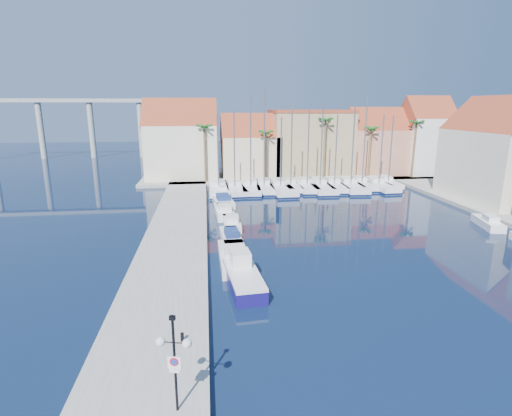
% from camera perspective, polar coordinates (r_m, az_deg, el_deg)
% --- Properties ---
extents(ground, '(260.00, 260.00, 0.00)m').
position_cam_1_polar(ground, '(27.32, 6.19, -13.14)').
color(ground, black).
rests_on(ground, ground).
extents(quay_west, '(6.00, 77.00, 0.50)m').
position_cam_1_polar(quay_west, '(39.17, -11.43, -4.30)').
color(quay_west, gray).
rests_on(quay_west, ground).
extents(shore_north, '(54.00, 16.00, 0.50)m').
position_cam_1_polar(shore_north, '(74.31, 5.29, 4.70)').
color(shore_north, gray).
rests_on(shore_north, ground).
extents(lamp_post, '(1.43, 0.64, 4.29)m').
position_cam_1_polar(lamp_post, '(16.88, -11.64, -19.17)').
color(lamp_post, black).
rests_on(lamp_post, quay_west).
extents(bollard, '(0.19, 0.19, 0.47)m').
position_cam_1_polar(bollard, '(22.46, -10.49, -17.68)').
color(bollard, black).
rests_on(bollard, quay_west).
extents(fishing_boat, '(2.68, 6.55, 2.24)m').
position_cam_1_polar(fishing_boat, '(29.07, -1.86, -9.67)').
color(fishing_boat, '#150F5A').
rests_on(fishing_boat, ground).
extents(motorboat_west_0, '(2.41, 7.22, 1.40)m').
position_cam_1_polar(motorboat_west_0, '(33.18, -3.19, -7.00)').
color(motorboat_west_0, white).
rests_on(motorboat_west_0, ground).
extents(motorboat_west_1, '(2.03, 5.51, 1.40)m').
position_cam_1_polar(motorboat_west_1, '(38.09, -3.60, -4.16)').
color(motorboat_west_1, white).
rests_on(motorboat_west_1, ground).
extents(motorboat_west_2, '(1.73, 5.37, 1.40)m').
position_cam_1_polar(motorboat_west_2, '(42.70, -3.48, -2.11)').
color(motorboat_west_2, white).
rests_on(motorboat_west_2, ground).
extents(motorboat_west_3, '(2.32, 6.43, 1.40)m').
position_cam_1_polar(motorboat_west_3, '(47.45, -4.55, -0.45)').
color(motorboat_west_3, white).
rests_on(motorboat_west_3, ground).
extents(motorboat_west_4, '(3.00, 7.41, 1.40)m').
position_cam_1_polar(motorboat_west_4, '(53.09, -4.81, 1.13)').
color(motorboat_west_4, white).
rests_on(motorboat_west_4, ground).
extents(motorboat_west_5, '(1.74, 5.38, 1.40)m').
position_cam_1_polar(motorboat_west_5, '(58.61, -4.83, 2.38)').
color(motorboat_west_5, white).
rests_on(motorboat_west_5, ground).
extents(motorboat_east_1, '(2.70, 5.19, 1.40)m').
position_cam_1_polar(motorboat_east_1, '(49.48, 30.26, -1.79)').
color(motorboat_east_1, white).
rests_on(motorboat_east_1, ground).
extents(sailboat_0, '(2.92, 10.82, 11.57)m').
position_cam_1_polar(sailboat_0, '(60.30, -5.33, 2.76)').
color(sailboat_0, white).
rests_on(sailboat_0, ground).
extents(sailboat_1, '(3.54, 10.49, 12.05)m').
position_cam_1_polar(sailboat_1, '(60.62, -3.13, 2.87)').
color(sailboat_1, white).
rests_on(sailboat_1, ground).
extents(sailboat_2, '(3.33, 10.35, 14.12)m').
position_cam_1_polar(sailboat_2, '(60.84, -0.77, 2.96)').
color(sailboat_2, white).
rests_on(sailboat_2, ground).
extents(sailboat_3, '(3.04, 9.94, 14.98)m').
position_cam_1_polar(sailboat_3, '(61.54, 1.11, 3.11)').
color(sailboat_3, white).
rests_on(sailboat_3, ground).
extents(sailboat_4, '(3.55, 12.06, 11.03)m').
position_cam_1_polar(sailboat_4, '(61.28, 3.38, 2.97)').
color(sailboat_4, white).
rests_on(sailboat_4, ground).
extents(sailboat_5, '(2.61, 9.01, 12.42)m').
position_cam_1_polar(sailboat_5, '(62.47, 4.86, 3.21)').
color(sailboat_5, white).
rests_on(sailboat_5, ground).
extents(sailboat_6, '(3.52, 10.39, 13.07)m').
position_cam_1_polar(sailboat_6, '(62.89, 7.20, 3.21)').
color(sailboat_6, white).
rests_on(sailboat_6, ground).
extents(sailboat_7, '(3.51, 11.90, 13.40)m').
position_cam_1_polar(sailboat_7, '(63.04, 8.98, 3.16)').
color(sailboat_7, white).
rests_on(sailboat_7, ground).
extents(sailboat_8, '(3.47, 10.42, 11.40)m').
position_cam_1_polar(sailboat_8, '(64.03, 11.00, 3.24)').
color(sailboat_8, white).
rests_on(sailboat_8, ground).
extents(sailboat_9, '(4.00, 12.06, 12.97)m').
position_cam_1_polar(sailboat_9, '(64.51, 13.20, 3.20)').
color(sailboat_9, white).
rests_on(sailboat_9, ground).
extents(sailboat_10, '(2.76, 9.40, 14.01)m').
position_cam_1_polar(sailboat_10, '(65.91, 14.73, 3.39)').
color(sailboat_10, white).
rests_on(sailboat_10, ground).
extents(sailboat_11, '(3.29, 10.72, 11.40)m').
position_cam_1_polar(sailboat_11, '(65.94, 16.89, 3.20)').
color(sailboat_11, white).
rests_on(sailboat_11, ground).
extents(sailboat_12, '(2.52, 8.32, 11.22)m').
position_cam_1_polar(sailboat_12, '(68.06, 18.20, 3.45)').
color(sailboat_12, white).
rests_on(sailboat_12, ground).
extents(building_0, '(12.30, 9.00, 13.50)m').
position_cam_1_polar(building_0, '(70.93, -10.61, 9.17)').
color(building_0, beige).
rests_on(building_0, shore_north).
extents(building_1, '(10.30, 8.00, 11.00)m').
position_cam_1_polar(building_1, '(71.36, -0.80, 8.45)').
color(building_1, beige).
rests_on(building_1, shore_north).
extents(building_2, '(14.20, 10.20, 11.50)m').
position_cam_1_polar(building_2, '(74.26, 7.69, 9.30)').
color(building_2, '#9C8560').
rests_on(building_2, shore_north).
extents(building_3, '(10.30, 8.00, 12.00)m').
position_cam_1_polar(building_3, '(77.29, 16.61, 8.74)').
color(building_3, '#B5725C').
rests_on(building_3, shore_north).
extents(building_4, '(8.30, 8.00, 14.00)m').
position_cam_1_polar(building_4, '(80.35, 22.92, 9.20)').
color(building_4, silver).
rests_on(building_4, shore_north).
extents(building_6, '(9.00, 14.30, 13.50)m').
position_cam_1_polar(building_6, '(61.07, 31.43, 6.55)').
color(building_6, beige).
rests_on(building_6, shore_east).
extents(palm_0, '(2.60, 2.60, 10.15)m').
position_cam_1_polar(palm_0, '(65.65, -7.40, 11.14)').
color(palm_0, brown).
rests_on(palm_0, shore_north).
extents(palm_1, '(2.60, 2.60, 9.15)m').
position_cam_1_polar(palm_1, '(66.44, 1.42, 10.47)').
color(palm_1, brown).
rests_on(palm_1, shore_north).
extents(palm_2, '(2.60, 2.60, 11.15)m').
position_cam_1_polar(palm_2, '(68.54, 9.91, 11.96)').
color(palm_2, brown).
rests_on(palm_2, shore_north).
extents(palm_3, '(2.60, 2.60, 9.65)m').
position_cam_1_polar(palm_3, '(71.33, 16.13, 10.57)').
color(palm_3, brown).
rests_on(palm_3, shore_north).
extents(palm_4, '(2.60, 2.60, 10.65)m').
position_cam_1_polar(palm_4, '(74.77, 21.94, 10.98)').
color(palm_4, brown).
rests_on(palm_4, shore_north).
extents(viaduct, '(48.00, 2.20, 14.45)m').
position_cam_1_polar(viaduct, '(110.69, -25.17, 11.78)').
color(viaduct, '#9E9E99').
rests_on(viaduct, ground).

